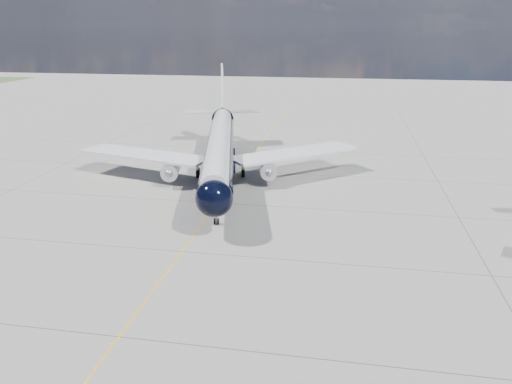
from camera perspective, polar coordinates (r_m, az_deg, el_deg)
ground at (r=70.03m, az=-3.38°, el=0.12°), size 320.00×320.00×0.00m
taxiway_centerline at (r=65.44m, az=-4.39°, el=-1.25°), size 0.16×160.00×0.01m
main_airliner at (r=75.55m, az=-4.15°, el=5.22°), size 42.54×52.51×15.31m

